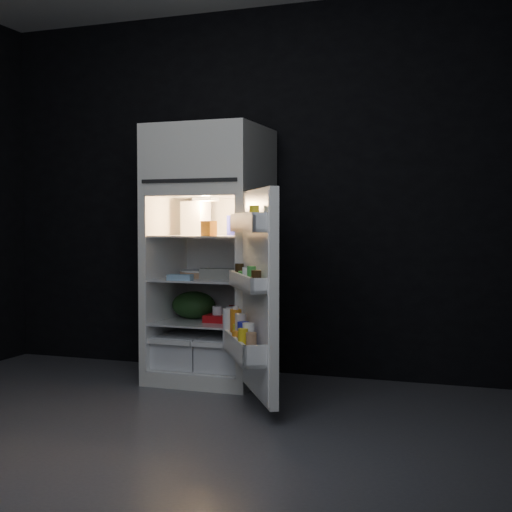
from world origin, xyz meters
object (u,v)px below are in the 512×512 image
at_px(refrigerator, 211,245).
at_px(fridge_door, 254,296).
at_px(yogurt_tray, 226,319).
at_px(milk_jug, 196,218).
at_px(egg_carton, 220,274).

bearing_deg(refrigerator, fridge_door, -50.45).
distance_m(refrigerator, yogurt_tray, 0.53).
bearing_deg(fridge_door, yogurt_tray, 125.36).
bearing_deg(milk_jug, refrigerator, -8.48).
relative_size(milk_jug, egg_carton, 0.86).
bearing_deg(refrigerator, yogurt_tray, -31.75).
distance_m(milk_jug, yogurt_tray, 0.76).
bearing_deg(egg_carton, fridge_door, -70.29).
distance_m(fridge_door, yogurt_tray, 0.77).
relative_size(refrigerator, fridge_door, 1.46).
relative_size(refrigerator, egg_carton, 6.36).
height_order(milk_jug, egg_carton, milk_jug).
xyz_separation_m(fridge_door, yogurt_tray, (-0.43, 0.60, -0.23)).
bearing_deg(yogurt_tray, refrigerator, 148.59).
height_order(refrigerator, egg_carton, refrigerator).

